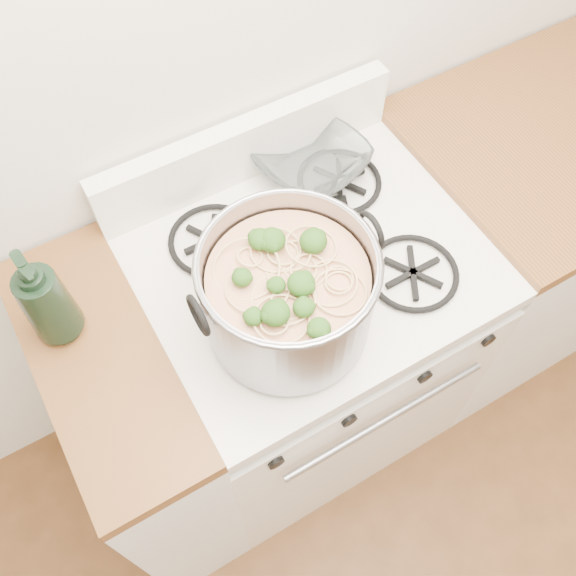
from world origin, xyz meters
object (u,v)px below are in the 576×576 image
Objects in this scene: spatula at (331,215)px; bottle at (43,296)px; gas_range at (307,349)px; glass_bowl at (311,165)px; stock_pot at (288,295)px.

bottle reaches higher than spatula.
spatula is (0.09, 0.06, 0.50)m from gas_range.
glass_bowl is at bearing 97.22° from spatula.
stock_pot is 1.21× the size of spatula.
gas_range is at bearing -18.33° from bottle.
bottle is (-0.63, 0.04, 0.12)m from spatula.
gas_range is at bearing -122.49° from spatula.
gas_range is 0.82m from bottle.
bottle is at bearing -162.13° from spatula.
gas_range is 0.62m from stock_pot.
spatula reaches higher than gas_range.
bottle reaches higher than stock_pot.
spatula is 0.15m from glass_bowl.
glass_bowl is at bearing 52.22° from stock_pot.
glass_bowl reaches higher than gas_range.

